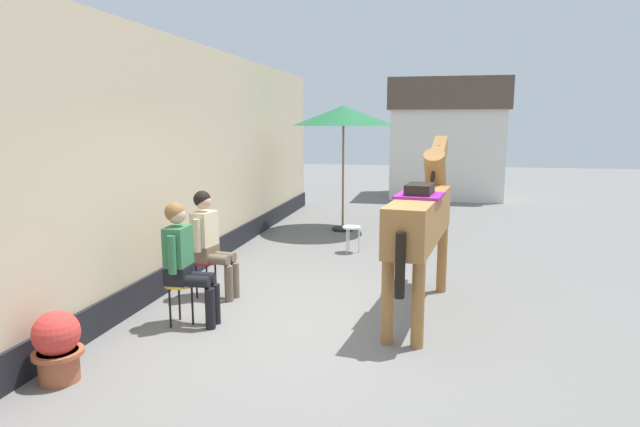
{
  "coord_description": "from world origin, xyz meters",
  "views": [
    {
      "loc": [
        1.06,
        -5.72,
        2.25
      ],
      "look_at": [
        -0.4,
        1.2,
        1.05
      ],
      "focal_mm": 30.3,
      "sensor_mm": 36.0,
      "label": 1
    }
  ],
  "objects_px": {
    "saddled_horse_center": "(422,216)",
    "spare_stool_white": "(352,230)",
    "seated_visitor_far": "(209,238)",
    "seated_visitor_near": "(184,257)",
    "cafe_parasol": "(343,117)",
    "flower_planter_near": "(57,345)"
  },
  "relations": [
    {
      "from": "seated_visitor_near",
      "to": "cafe_parasol",
      "type": "height_order",
      "value": "cafe_parasol"
    },
    {
      "from": "spare_stool_white",
      "to": "saddled_horse_center",
      "type": "bearing_deg",
      "value": -65.71
    },
    {
      "from": "flower_planter_near",
      "to": "cafe_parasol",
      "type": "bearing_deg",
      "value": 79.53
    },
    {
      "from": "spare_stool_white",
      "to": "flower_planter_near",
      "type": "bearing_deg",
      "value": -108.88
    },
    {
      "from": "seated_visitor_far",
      "to": "saddled_horse_center",
      "type": "bearing_deg",
      "value": 0.52
    },
    {
      "from": "seated_visitor_near",
      "to": "saddled_horse_center",
      "type": "xyz_separation_m",
      "value": [
        2.55,
        1.0,
        0.38
      ]
    },
    {
      "from": "saddled_horse_center",
      "to": "spare_stool_white",
      "type": "relative_size",
      "value": 6.5
    },
    {
      "from": "seated_visitor_far",
      "to": "seated_visitor_near",
      "type": "bearing_deg",
      "value": -82.71
    },
    {
      "from": "seated_visitor_far",
      "to": "spare_stool_white",
      "type": "relative_size",
      "value": 3.02
    },
    {
      "from": "saddled_horse_center",
      "to": "spare_stool_white",
      "type": "xyz_separation_m",
      "value": [
        -1.25,
        2.76,
        -0.76
      ]
    },
    {
      "from": "cafe_parasol",
      "to": "spare_stool_white",
      "type": "distance_m",
      "value": 2.76
    },
    {
      "from": "saddled_horse_center",
      "to": "cafe_parasol",
      "type": "xyz_separation_m",
      "value": [
        -1.72,
        4.65,
        1.2
      ]
    },
    {
      "from": "flower_planter_near",
      "to": "spare_stool_white",
      "type": "xyz_separation_m",
      "value": [
        1.79,
        5.25,
        0.07
      ]
    },
    {
      "from": "seated_visitor_far",
      "to": "saddled_horse_center",
      "type": "height_order",
      "value": "saddled_horse_center"
    },
    {
      "from": "seated_visitor_far",
      "to": "saddled_horse_center",
      "type": "xyz_separation_m",
      "value": [
        2.68,
        0.02,
        0.38
      ]
    },
    {
      "from": "seated_visitor_near",
      "to": "spare_stool_white",
      "type": "xyz_separation_m",
      "value": [
        1.3,
        3.76,
        -0.38
      ]
    },
    {
      "from": "seated_visitor_far",
      "to": "spare_stool_white",
      "type": "distance_m",
      "value": 3.15
    },
    {
      "from": "saddled_horse_center",
      "to": "cafe_parasol",
      "type": "bearing_deg",
      "value": 110.31
    },
    {
      "from": "saddled_horse_center",
      "to": "seated_visitor_far",
      "type": "bearing_deg",
      "value": -179.48
    },
    {
      "from": "seated_visitor_far",
      "to": "saddled_horse_center",
      "type": "relative_size",
      "value": 0.47
    },
    {
      "from": "flower_planter_near",
      "to": "saddled_horse_center",
      "type": "bearing_deg",
      "value": 39.24
    },
    {
      "from": "seated_visitor_near",
      "to": "flower_planter_near",
      "type": "bearing_deg",
      "value": -108.3
    }
  ]
}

